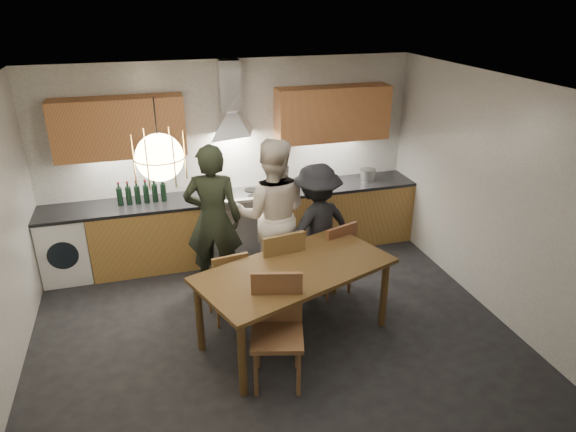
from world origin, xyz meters
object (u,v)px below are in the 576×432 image
object	(u,v)px
person_left	(213,220)
chair_front	(277,322)
mixing_bowl	(317,185)
dining_table	(295,276)
person_mid	(272,215)
wine_bottles	(142,192)
chair_back_left	(229,282)
stock_pot	(368,175)
person_right	(316,227)

from	to	relation	value
person_left	chair_front	bearing A→B (deg)	115.54
mixing_bowl	dining_table	bearing A→B (deg)	-115.03
person_mid	wine_bottles	distance (m)	1.72
chair_front	person_left	bearing A→B (deg)	115.17
dining_table	chair_front	bearing A→B (deg)	-143.10
dining_table	chair_front	distance (m)	0.62
person_left	person_mid	distance (m)	0.70
person_left	wine_bottles	size ratio (longest dim) A/B	3.02
person_mid	chair_back_left	bearing A→B (deg)	60.46
chair_back_left	stock_pot	world-z (taller)	stock_pot
chair_front	person_mid	world-z (taller)	person_mid
person_left	mixing_bowl	distance (m)	1.67
dining_table	wine_bottles	distance (m)	2.49
chair_front	mixing_bowl	world-z (taller)	chair_front
person_left	person_mid	bearing A→B (deg)	-171.44
chair_front	person_left	world-z (taller)	person_left
mixing_bowl	wine_bottles	world-z (taller)	wine_bottles
person_right	wine_bottles	size ratio (longest dim) A/B	2.58
chair_back_left	mixing_bowl	size ratio (longest dim) A/B	2.60
chair_back_left	chair_front	distance (m)	1.03
chair_front	dining_table	bearing A→B (deg)	72.44
mixing_bowl	chair_back_left	bearing A→B (deg)	-136.20
chair_back_left	mixing_bowl	distance (m)	2.12
stock_pot	dining_table	bearing A→B (deg)	-129.91
person_left	stock_pot	world-z (taller)	person_left
person_left	mixing_bowl	size ratio (longest dim) A/B	5.53
chair_front	mixing_bowl	xyz separation A→B (m)	(1.22, 2.42, 0.34)
dining_table	wine_bottles	xyz separation A→B (m)	(-1.41, 2.02, 0.32)
mixing_bowl	chair_front	bearing A→B (deg)	-116.75
chair_front	wine_bottles	bearing A→B (deg)	128.26
dining_table	wine_bottles	bearing A→B (deg)	104.52
dining_table	chair_back_left	xyz separation A→B (m)	(-0.61, 0.47, -0.24)
chair_back_left	person_right	distance (m)	1.29
wine_bottles	person_mid	bearing A→B (deg)	-31.09
dining_table	stock_pot	xyz separation A→B (m)	(1.69, 2.02, 0.24)
person_mid	person_right	world-z (taller)	person_mid
person_mid	mixing_bowl	size ratio (longest dim) A/B	5.62
stock_pot	chair_front	bearing A→B (deg)	-128.56
dining_table	person_mid	size ratio (longest dim) A/B	1.17
person_right	stock_pot	distance (m)	1.57
chair_front	person_left	size ratio (longest dim) A/B	0.57
person_left	person_right	size ratio (longest dim) A/B	1.17
person_left	person_mid	world-z (taller)	person_mid
dining_table	person_mid	distance (m)	1.15
chair_front	mixing_bowl	size ratio (longest dim) A/B	3.15
chair_front	mixing_bowl	distance (m)	2.73
dining_table	mixing_bowl	bearing A→B (deg)	44.56
mixing_bowl	person_mid	bearing A→B (deg)	-137.22
person_mid	person_right	size ratio (longest dim) A/B	1.19
dining_table	person_right	xyz separation A→B (m)	(0.56, 0.95, 0.05)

